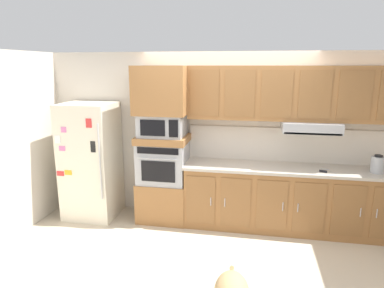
# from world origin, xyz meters

# --- Properties ---
(ground_plane) EXTENTS (9.60, 9.60, 0.00)m
(ground_plane) POSITION_xyz_m (0.00, 0.00, 0.00)
(ground_plane) COLOR beige
(back_kitchen_wall) EXTENTS (6.20, 0.12, 2.50)m
(back_kitchen_wall) POSITION_xyz_m (0.00, 1.11, 1.25)
(back_kitchen_wall) COLOR beige
(back_kitchen_wall) RESTS_ON ground
(side_panel_left) EXTENTS (0.12, 7.10, 2.50)m
(side_panel_left) POSITION_xyz_m (-2.80, 0.00, 1.25)
(side_panel_left) COLOR beige
(side_panel_left) RESTS_ON ground
(refrigerator) EXTENTS (0.76, 0.73, 1.76)m
(refrigerator) POSITION_xyz_m (-2.03, 0.68, 0.88)
(refrigerator) COLOR silver
(refrigerator) RESTS_ON ground
(oven_base_cabinet) EXTENTS (0.74, 0.62, 0.60)m
(oven_base_cabinet) POSITION_xyz_m (-0.90, 0.75, 0.30)
(oven_base_cabinet) COLOR #996638
(oven_base_cabinet) RESTS_ON ground
(built_in_oven) EXTENTS (0.70, 0.62, 0.60)m
(built_in_oven) POSITION_xyz_m (-0.90, 0.75, 0.90)
(built_in_oven) COLOR #A8AAAF
(built_in_oven) RESTS_ON oven_base_cabinet
(appliance_mid_shelf) EXTENTS (0.74, 0.62, 0.10)m
(appliance_mid_shelf) POSITION_xyz_m (-0.90, 0.75, 1.25)
(appliance_mid_shelf) COLOR #996638
(appliance_mid_shelf) RESTS_ON built_in_oven
(microwave) EXTENTS (0.64, 0.54, 0.32)m
(microwave) POSITION_xyz_m (-0.90, 0.75, 1.46)
(microwave) COLOR #A8AAAF
(microwave) RESTS_ON appliance_mid_shelf
(appliance_upper_cabinet) EXTENTS (0.74, 0.62, 0.68)m
(appliance_upper_cabinet) POSITION_xyz_m (-0.90, 0.75, 1.96)
(appliance_upper_cabinet) COLOR #996638
(appliance_upper_cabinet) RESTS_ON microwave
(lower_cabinet_run) EXTENTS (2.92, 0.63, 0.88)m
(lower_cabinet_run) POSITION_xyz_m (0.92, 0.75, 0.44)
(lower_cabinet_run) COLOR #996638
(lower_cabinet_run) RESTS_ON ground
(countertop_slab) EXTENTS (2.96, 0.64, 0.04)m
(countertop_slab) POSITION_xyz_m (0.92, 0.75, 0.90)
(countertop_slab) COLOR #BCB2A3
(countertop_slab) RESTS_ON lower_cabinet_run
(backsplash_panel) EXTENTS (2.96, 0.02, 0.50)m
(backsplash_panel) POSITION_xyz_m (0.92, 1.04, 1.17)
(backsplash_panel) COLOR silver
(backsplash_panel) RESTS_ON countertop_slab
(upper_cabinet_with_hood) EXTENTS (2.92, 0.48, 0.88)m
(upper_cabinet_with_hood) POSITION_xyz_m (0.94, 0.87, 1.90)
(upper_cabinet_with_hood) COLOR #996638
(upper_cabinet_with_hood) RESTS_ON backsplash_panel
(screwdriver) EXTENTS (0.16, 0.16, 0.03)m
(screwdriver) POSITION_xyz_m (1.33, 0.60, 0.93)
(screwdriver) COLOR black
(screwdriver) RESTS_ON countertop_slab
(electric_kettle) EXTENTS (0.17, 0.17, 0.24)m
(electric_kettle) POSITION_xyz_m (2.02, 0.70, 1.03)
(electric_kettle) COLOR #A8AAAF
(electric_kettle) RESTS_ON countertop_slab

